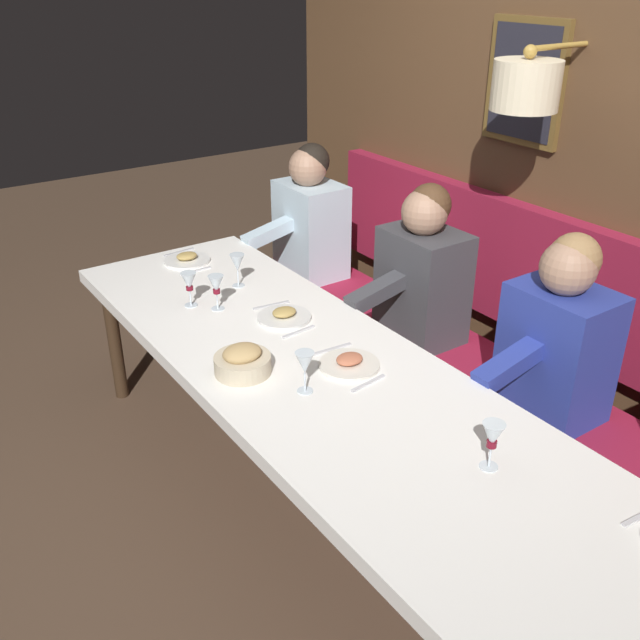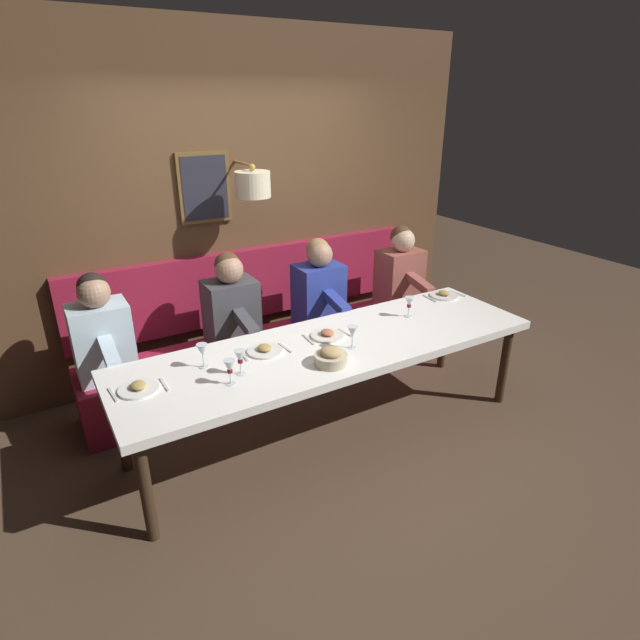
{
  "view_description": "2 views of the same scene",
  "coord_description": "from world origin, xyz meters",
  "views": [
    {
      "loc": [
        -1.33,
        -1.93,
        2.16
      ],
      "look_at": [
        0.05,
        0.07,
        0.92
      ],
      "focal_mm": 39.77,
      "sensor_mm": 36.0,
      "label": 1
    },
    {
      "loc": [
        -2.77,
        1.74,
        2.35
      ],
      "look_at": [
        0.05,
        0.07,
        0.92
      ],
      "focal_mm": 29.07,
      "sensor_mm": 36.0,
      "label": 2
    }
  ],
  "objects": [
    {
      "name": "wine_glass_1",
      "position": [
        0.11,
        -0.77,
        0.86
      ],
      "size": [
        0.07,
        0.07,
        0.16
      ],
      "color": "silver",
      "rests_on": "dining_table"
    },
    {
      "name": "wine_glass_3",
      "position": [
        -0.12,
        -0.08,
        0.86
      ],
      "size": [
        0.07,
        0.07,
        0.16
      ],
      "color": "silver",
      "rests_on": "dining_table"
    },
    {
      "name": "diner_near",
      "position": [
        0.88,
        -0.41,
        0.82
      ],
      "size": [
        0.6,
        0.4,
        0.79
      ],
      "color": "#283893",
      "rests_on": "banquette_bench"
    },
    {
      "name": "wine_glass_2",
      "position": [
        0.13,
        0.89,
        0.86
      ],
      "size": [
        0.07,
        0.07,
        0.16
      ],
      "color": "silver",
      "rests_on": "dining_table"
    },
    {
      "name": "place_setting_1",
      "position": [
        0.12,
        -0.03,
        0.75
      ],
      "size": [
        0.24,
        0.32,
        0.05
      ],
      "color": "silver",
      "rests_on": "dining_table"
    },
    {
      "name": "back_wall_panel",
      "position": [
        1.46,
        0.0,
        1.36
      ],
      "size": [
        0.59,
        4.45,
        2.9
      ],
      "color": "brown",
      "rests_on": "ground_plane"
    },
    {
      "name": "banquette_bench",
      "position": [
        0.89,
        0.0,
        0.23
      ],
      "size": [
        0.52,
        3.25,
        0.45
      ],
      "primitive_type": "cube",
      "color": "maroon",
      "rests_on": "ground_plane"
    },
    {
      "name": "dining_table",
      "position": [
        0.0,
        0.0,
        0.68
      ],
      "size": [
        0.9,
        3.05,
        0.74
      ],
      "color": "white",
      "rests_on": "ground_plane"
    },
    {
      "name": "wine_glass_0",
      "position": [
        -0.07,
        0.72,
        0.86
      ],
      "size": [
        0.07,
        0.07,
        0.16
      ],
      "color": "silver",
      "rests_on": "dining_table"
    },
    {
      "name": "wine_glass_4",
      "position": [
        -0.15,
        0.82,
        0.86
      ],
      "size": [
        0.07,
        0.07,
        0.16
      ],
      "color": "silver",
      "rests_on": "dining_table"
    },
    {
      "name": "diner_far",
      "position": [
        0.88,
        1.38,
        0.82
      ],
      "size": [
        0.6,
        0.4,
        0.79
      ],
      "color": "silver",
      "rests_on": "banquette_bench"
    },
    {
      "name": "ground_plane",
      "position": [
        0.0,
        0.0,
        0.0
      ],
      "size": [
        12.0,
        12.0,
        0.0
      ],
      "primitive_type": "plane",
      "color": "#4C3828"
    },
    {
      "name": "place_setting_2",
      "position": [
        0.06,
        1.32,
        0.75
      ],
      "size": [
        0.24,
        0.31,
        0.05
      ],
      "color": "white",
      "rests_on": "dining_table"
    },
    {
      "name": "bread_bowl",
      "position": [
        -0.25,
        0.17,
        0.79
      ],
      "size": [
        0.22,
        0.22,
        0.12
      ],
      "color": "beige",
      "rests_on": "dining_table"
    },
    {
      "name": "place_setting_0",
      "position": [
        0.13,
        0.46,
        0.75
      ],
      "size": [
        0.24,
        0.32,
        0.05
      ],
      "color": "silver",
      "rests_on": "dining_table"
    },
    {
      "name": "diner_nearest",
      "position": [
        0.88,
        -1.31,
        0.82
      ],
      "size": [
        0.6,
        0.4,
        0.79
      ],
      "color": "#934C42",
      "rests_on": "banquette_bench"
    },
    {
      "name": "place_setting_3",
      "position": [
        0.29,
        -1.33,
        0.75
      ],
      "size": [
        0.24,
        0.32,
        0.05
      ],
      "color": "silver",
      "rests_on": "dining_table"
    },
    {
      "name": "diner_middle",
      "position": [
        0.88,
        0.4,
        0.82
      ],
      "size": [
        0.6,
        0.4,
        0.79
      ],
      "color": "#3D3D42",
      "rests_on": "banquette_bench"
    }
  ]
}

